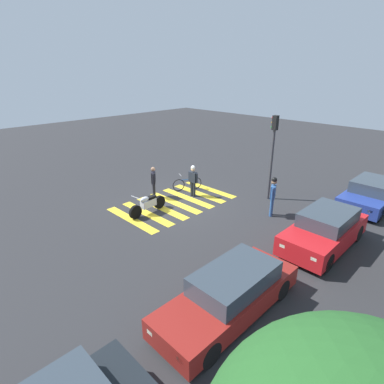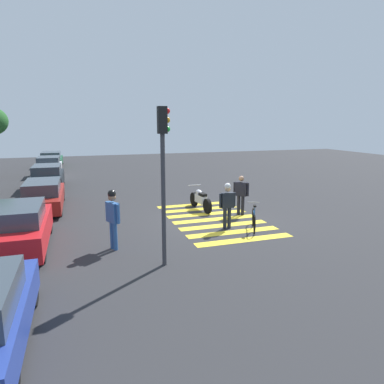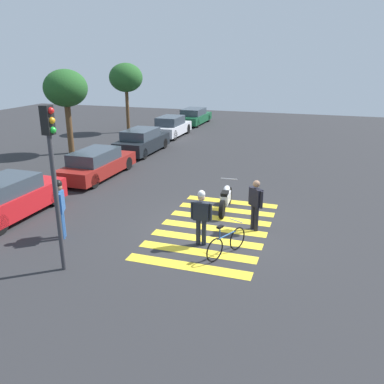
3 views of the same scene
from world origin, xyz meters
name	(u,v)px [view 1 (image 1 of 3)]	position (x,y,z in m)	size (l,w,h in m)	color
ground_plane	(175,203)	(0.00, 0.00, 0.00)	(60.00, 60.00, 0.00)	#2B2B2D
police_motorcycle	(148,204)	(1.73, 0.01, 0.46)	(2.17, 0.62, 1.05)	black
leaning_bicycle	(187,184)	(-1.74, -0.85, 0.38)	(1.57, 0.78, 1.01)	black
officer_on_foot	(193,179)	(-1.29, 0.04, 1.00)	(0.23, 0.66, 1.74)	#1E232D
officer_by_motorcycle	(154,180)	(0.30, -1.31, 0.98)	(0.49, 0.53, 1.71)	black
pedestrian_bystander	(273,193)	(-2.18, 4.31, 1.13)	(0.65, 0.40, 1.91)	#2D5999
crosswalk_stripes	(175,203)	(0.00, 0.00, 0.00)	(5.85, 3.57, 0.01)	yellow
car_blue_hatchback	(371,194)	(-6.56, 7.24, 0.66)	(4.12, 1.92, 1.37)	black
car_red_convertible	(325,230)	(-1.24, 7.17, 0.70)	(4.23, 1.82, 1.45)	black
car_maroon_wagon	(230,293)	(4.09, 6.80, 0.64)	(4.69, 1.69, 1.34)	black
traffic_light_pole	(273,145)	(-3.88, 3.09, 2.91)	(0.25, 0.34, 4.35)	#38383D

